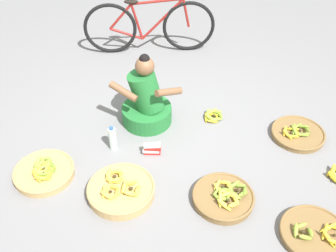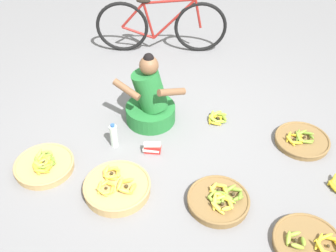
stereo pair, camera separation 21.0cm
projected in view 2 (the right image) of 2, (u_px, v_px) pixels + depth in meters
The scene contains 11 objects.
ground_plane at pixel (170, 140), 3.98m from camera, with size 10.00×10.00×0.00m, color slate.
vendor_woman_front at pixel (150, 101), 4.05m from camera, with size 0.74×0.52×0.81m.
bicycle_leaning at pixel (161, 26), 5.11m from camera, with size 1.70×0.15×0.73m.
banana_basket_mid_left at pixel (44, 165), 3.64m from camera, with size 0.55×0.55×0.15m.
banana_basket_near_vendor at pixel (219, 200), 3.33m from camera, with size 0.53×0.53×0.15m.
banana_basket_front_right at pixel (302, 140), 3.91m from camera, with size 0.54×0.54×0.13m.
banana_basket_front_left at pixel (308, 243), 3.02m from camera, with size 0.54×0.54×0.13m.
banana_basket_near_bicycle at pixel (117, 187), 3.43m from camera, with size 0.59×0.59×0.16m.
loose_bananas_back_right at pixel (217, 118), 4.19m from camera, with size 0.21×0.22×0.09m.
water_bottle at pixel (114, 136), 3.83m from camera, with size 0.07×0.07×0.27m.
packet_carton_stack at pixel (152, 148), 3.79m from camera, with size 0.18×0.07×0.12m.
Camera 2 is at (0.21, -2.93, 2.68)m, focal length 42.12 mm.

